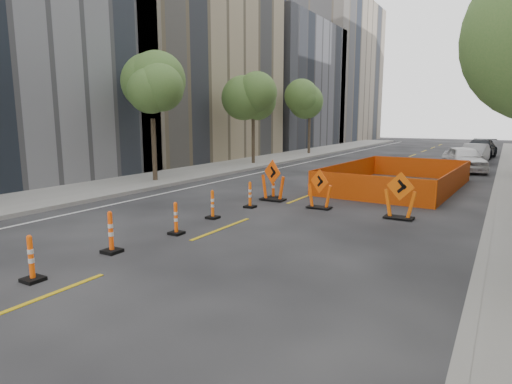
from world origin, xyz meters
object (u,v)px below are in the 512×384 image
Objects in this scene: channelizer_4 at (176,218)px; parked_car_mid at (474,154)px; channelizer_2 at (31,258)px; chevron_sign_center at (320,189)px; channelizer_6 at (250,195)px; chevron_sign_left at (273,180)px; channelizer_5 at (213,204)px; channelizer_7 at (273,186)px; parked_car_far at (480,148)px; parked_car_near at (464,159)px; chevron_sign_right at (400,196)px; channelizer_3 at (111,232)px.

parked_car_mid is at bearing 77.02° from channelizer_4.
channelizer_2 is 0.67× the size of chevron_sign_center.
parked_car_mid is (6.13, 21.91, 0.23)m from channelizer_6.
chevron_sign_left reaches higher than parked_car_mid.
channelizer_7 is at bearing 89.78° from channelizer_5.
chevron_sign_left is (0.22, -0.46, 0.30)m from channelizer_7.
channelizer_7 is 0.20× the size of parked_car_far.
parked_car_near is (5.80, 20.66, 0.32)m from channelizer_4.
chevron_sign_right is 15.43m from parked_car_near.
chevron_sign_center is (2.36, 9.74, 0.24)m from channelizer_2.
chevron_sign_center is 21.08m from parked_car_mid.
parked_car_near is 5.54m from parked_car_mid.
channelizer_2 is at bearing -67.57° from chevron_sign_left.
channelizer_4 is at bearing 83.39° from channelizer_3.
channelizer_3 is at bearing -91.40° from channelizer_6.
parked_car_far is (6.37, 29.57, 0.30)m from channelizer_5.
channelizer_6 is (0.17, 2.14, 0.01)m from channelizer_5.
channelizer_6 is at bearing 89.60° from channelizer_2.
chevron_sign_left is at bearing -169.53° from chevron_sign_center.
chevron_sign_center is 15.62m from parked_car_near.
parked_car_mid is at bearing 72.37° from channelizer_7.
parked_car_mid is at bearing 78.52° from channelizer_2.
channelizer_5 is at bearing -90.22° from channelizer_7.
chevron_sign_right is 0.36× the size of parked_car_mid.
chevron_sign_right is 0.34× the size of parked_car_near.
parked_car_near reaches higher than chevron_sign_center.
channelizer_4 is 5.98m from chevron_sign_left.
chevron_sign_center is at bearing 27.08° from channelizer_6.
chevron_sign_right reaches higher than parked_car_mid.
channelizer_5 is at bearing -96.87° from parked_car_far.
parked_car_near is at bearing -86.33° from parked_car_far.
channelizer_6 is 0.18× the size of parked_car_far.
channelizer_7 reaches higher than channelizer_4.
channelizer_6 is 28.13m from parked_car_far.
chevron_sign_right is at bearing 29.81° from channelizer_5.
channelizer_5 is 24.86m from parked_car_mid.
chevron_sign_center is at bearing 67.96° from channelizer_4.
channelizer_2 is 36.54m from parked_car_far.
chevron_sign_left is at bearing 88.39° from channelizer_3.
channelizer_4 is 5.89m from chevron_sign_center.
parked_car_far is (6.35, 25.29, 0.25)m from channelizer_7.
channelizer_7 is 0.68× the size of chevron_sign_right.
chevron_sign_left is (0.24, 3.82, 0.35)m from channelizer_5.
chevron_sign_center is at bearing -171.42° from chevron_sign_right.
chevron_sign_center is 2.94m from chevron_sign_right.
chevron_sign_right reaches higher than channelizer_6.
parked_car_far reaches higher than channelizer_4.
channelizer_3 is 1.08× the size of channelizer_6.
parked_car_near reaches higher than channelizer_7.
channelizer_6 is at bearing -85.95° from channelizer_7.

